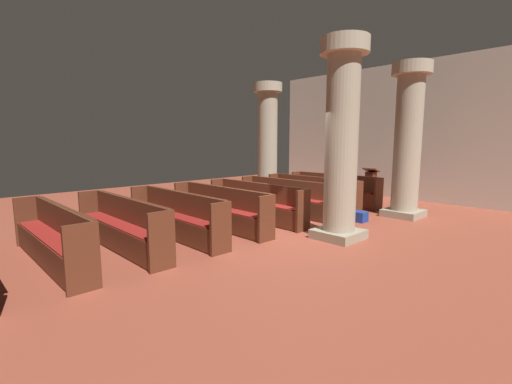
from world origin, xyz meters
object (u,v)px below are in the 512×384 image
pew_row_6 (121,223)px  pew_row_5 (176,214)px  pew_row_4 (220,207)px  pew_row_2 (286,196)px  pillar_far_side (268,139)px  pillar_aisle_side (408,139)px  pew_row_1 (312,192)px  pillar_aisle_rear (342,138)px  kneeler_box_blue (359,216)px  hymn_book (329,177)px  lectern (370,187)px  pew_row_0 (334,188)px  pew_row_3 (256,201)px  pew_row_7 (52,234)px

pew_row_6 → pew_row_5: bearing=90.0°
pew_row_4 → pew_row_5: bearing=-90.0°
pew_row_2 → pillar_far_side: 3.21m
pillar_aisle_side → pillar_far_side: size_ratio=1.00×
pew_row_1 → pew_row_2: bearing=-90.0°
pillar_aisle_rear → kneeler_box_blue: 2.56m
pillar_aisle_side → pillar_aisle_rear: 3.04m
pew_row_1 → hymn_book: bearing=22.9°
pew_row_2 → pew_row_5: bearing=-90.0°
pew_row_5 → lectern: bearing=85.9°
pew_row_0 → pillar_far_side: 2.83m
pew_row_3 → pew_row_7: same height
pew_row_2 → hymn_book: size_ratio=15.66×
pew_row_5 → pew_row_3: bearing=90.0°
pew_row_1 → pillar_far_side: pillar_far_side is taller
pew_row_3 → pew_row_4: bearing=-90.0°
lectern → pew_row_4: bearing=-94.9°
pew_row_7 → pew_row_6: bearing=90.0°
pew_row_3 → pillar_aisle_rear: bearing=1.5°
pew_row_4 → kneeler_box_blue: (1.85, 2.84, -0.36)m
pew_row_1 → pew_row_7: same height
kneeler_box_blue → pew_row_1: bearing=163.5°
hymn_book → pew_row_3: bearing=-100.3°
pew_row_5 → pillar_aisle_rear: 3.64m
pew_row_4 → lectern: lectern is taller
pew_row_2 → pew_row_3: size_ratio=1.00×
kneeler_box_blue → pillar_aisle_rear: bearing=-73.2°
pew_row_7 → hymn_book: (0.45, 6.97, 0.45)m
pew_row_2 → pew_row_5: same height
pillar_aisle_side → lectern: (-1.85, 1.66, -1.56)m
pew_row_3 → lectern: 4.79m
pew_row_4 → hymn_book: bearing=82.9°
pew_row_3 → pew_row_0: bearing=90.0°
pew_row_0 → pew_row_6: same height
pew_row_2 → pillar_far_side: bearing=144.7°
pew_row_1 → pillar_aisle_rear: (2.35, -2.20, 1.53)m
pew_row_4 → pillar_far_side: size_ratio=0.79×
pew_row_4 → pew_row_6: same height
pew_row_5 → pillar_aisle_rear: pillar_aisle_rear is taller
pew_row_3 → pew_row_6: 3.39m
pillar_far_side → kneeler_box_blue: size_ratio=10.39×
pillar_far_side → lectern: 3.78m
pew_row_0 → pillar_aisle_side: pillar_aisle_side is taller
pillar_far_side → pew_row_0: bearing=15.4°
pew_row_0 → pew_row_5: bearing=-90.0°
pew_row_4 → kneeler_box_blue: 3.41m
pew_row_3 → pillar_aisle_rear: size_ratio=0.79×
pew_row_0 → pew_row_6: (0.00, -6.79, 0.00)m
pew_row_0 → pew_row_1: same height
pew_row_3 → pillar_far_side: (-2.30, 2.76, 1.53)m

